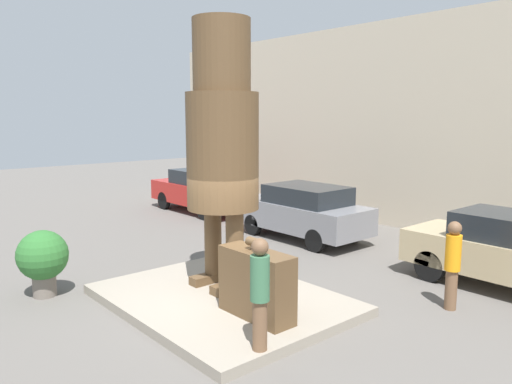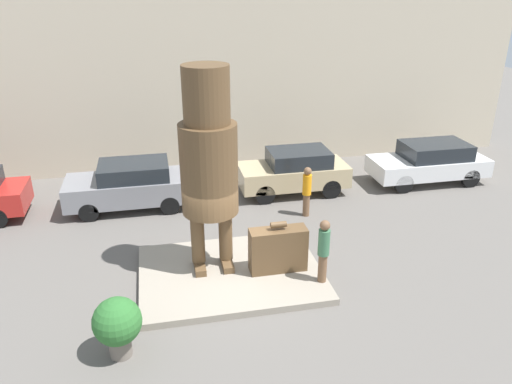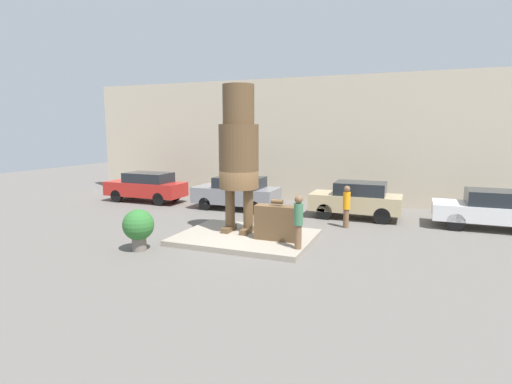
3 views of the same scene
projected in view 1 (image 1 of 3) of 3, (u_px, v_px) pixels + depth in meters
The scene contains 11 objects.
ground_plane at pixel (222, 304), 9.99m from camera, with size 60.00×60.00×0.00m, color #605B56.
pedestal at pixel (222, 300), 9.98m from camera, with size 4.86×3.69×0.19m.
building_backdrop at pixel (454, 126), 15.24m from camera, with size 28.00×0.60×6.85m.
statue_figure at pixel (222, 134), 10.05m from camera, with size 1.47×1.47×5.43m.
giant_suitcase at pixel (256, 284), 8.81m from camera, with size 1.53×0.53×1.44m.
tourist at pixel (260, 290), 7.51m from camera, with size 0.30×0.30×1.76m.
parked_car_red at pixel (200, 190), 19.39m from camera, with size 4.53×1.70×1.65m.
parked_car_grey at pixel (303, 211), 15.17m from camera, with size 4.28×1.83×1.66m.
parked_car_tan at pixel (505, 249), 10.78m from camera, with size 4.01×1.73×1.67m.
planter_pot at pixel (43, 258), 10.33m from camera, with size 1.04×1.04×1.40m.
worker_hivis at pixel (453, 262), 9.59m from camera, with size 0.30×0.30×1.75m.
Camera 1 is at (7.65, -5.72, 3.75)m, focal length 35.00 mm.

